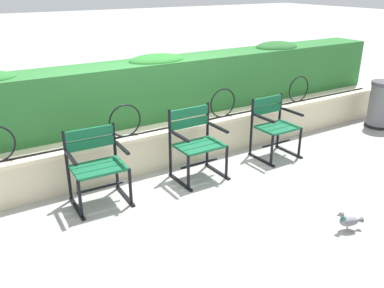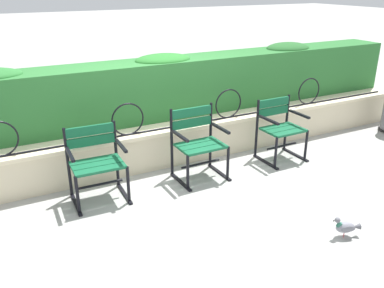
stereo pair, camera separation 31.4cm
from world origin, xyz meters
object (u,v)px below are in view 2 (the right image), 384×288
(park_chair_left, at_px, (96,161))
(pigeon_near_chairs, at_px, (346,227))
(park_chair_right, at_px, (280,127))
(park_chair_centre, at_px, (198,142))

(park_chair_left, height_order, pigeon_near_chairs, park_chair_left)
(park_chair_left, height_order, park_chair_right, park_chair_left)
(park_chair_centre, xyz_separation_m, park_chair_right, (1.27, -0.01, -0.02))
(park_chair_left, distance_m, park_chair_centre, 1.27)
(park_chair_right, bearing_deg, park_chair_centre, 179.52)
(park_chair_left, distance_m, park_chair_right, 2.54)
(park_chair_centre, xyz_separation_m, pigeon_near_chairs, (0.65, -1.83, -0.36))
(park_chair_right, xyz_separation_m, pigeon_near_chairs, (-0.63, -1.82, -0.34))
(park_chair_right, relative_size, pigeon_near_chairs, 2.93)
(park_chair_left, bearing_deg, pigeon_near_chairs, -44.36)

